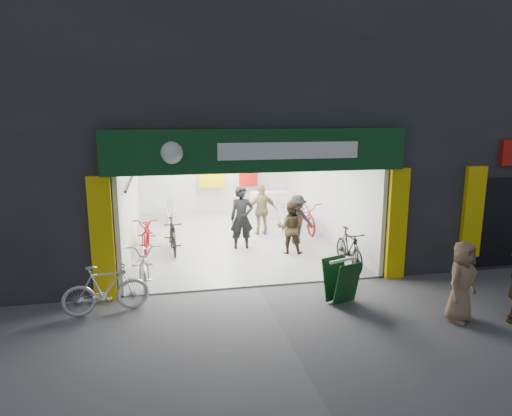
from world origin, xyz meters
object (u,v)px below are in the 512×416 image
object	(u,v)px
bike_right_front	(349,248)
sandwich_board	(341,280)
bike_left_front	(143,262)
parked_bike	(106,289)
pedestrian_near	(461,282)

from	to	relation	value
bike_right_front	sandwich_board	world-z (taller)	bike_right_front
bike_left_front	bike_right_front	xyz separation A→B (m)	(5.00, 0.18, -0.04)
bike_left_front	parked_bike	distance (m)	1.54
sandwich_board	bike_right_front	bearing A→B (deg)	43.32
pedestrian_near	parked_bike	bearing A→B (deg)	137.47
parked_bike	sandwich_board	xyz separation A→B (m)	(4.63, -0.44, 0.00)
parked_bike	pedestrian_near	bearing A→B (deg)	-114.90
bike_right_front	sandwich_board	xyz separation A→B (m)	(-1.03, -2.01, -0.00)
bike_right_front	sandwich_board	bearing A→B (deg)	-116.79
parked_bike	bike_left_front	bearing A→B (deg)	-35.75
bike_left_front	bike_right_front	size ratio (longest dim) A/B	1.24
parked_bike	pedestrian_near	xyz separation A→B (m)	(6.48, -1.66, 0.28)
parked_bike	pedestrian_near	size ratio (longest dim) A/B	1.07
bike_left_front	sandwich_board	size ratio (longest dim) A/B	2.28
parked_bike	bike_right_front	bearing A→B (deg)	-85.01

